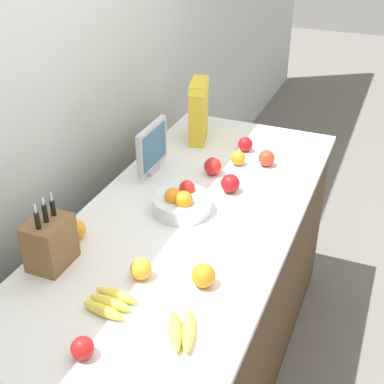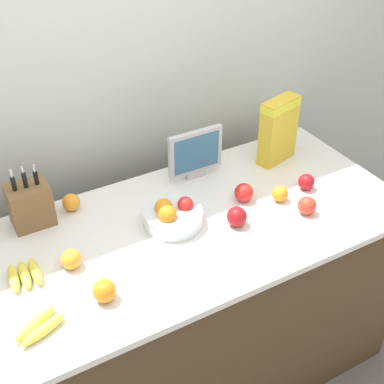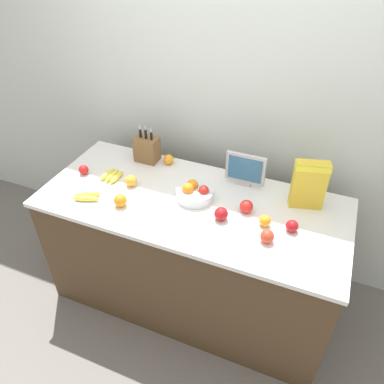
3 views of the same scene
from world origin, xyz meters
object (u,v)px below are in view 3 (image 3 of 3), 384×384
(apple_leftmost, at_px, (84,170))
(apple_rear, at_px, (267,236))
(fruit_bowl, at_px, (195,192))
(orange_by_cereal, at_px, (131,181))
(apple_middle, at_px, (221,214))
(orange_near_bowl, at_px, (265,221))
(cereal_box, at_px, (309,183))
(knife_block, at_px, (147,149))
(apple_by_knife_block, at_px, (246,206))
(banana_bunch_left, at_px, (112,176))
(banana_bunch_right, at_px, (87,196))
(orange_front_center, at_px, (120,200))
(apple_rightmost, at_px, (292,226))
(orange_front_left, at_px, (169,160))
(small_monitor, at_px, (245,169))

(apple_leftmost, relative_size, apple_rear, 0.87)
(fruit_bowl, relative_size, orange_by_cereal, 3.19)
(fruit_bowl, xyz_separation_m, apple_rear, (0.52, -0.21, -0.00))
(apple_middle, xyz_separation_m, orange_near_bowl, (0.25, 0.05, -0.01))
(cereal_box, relative_size, apple_rear, 4.05)
(knife_block, relative_size, apple_by_knife_block, 3.35)
(banana_bunch_left, distance_m, banana_bunch_right, 0.26)
(fruit_bowl, bearing_deg, banana_bunch_left, -178.80)
(orange_front_center, bearing_deg, apple_middle, 10.74)
(banana_bunch_right, height_order, orange_by_cereal, orange_by_cereal)
(cereal_box, relative_size, apple_rightmost, 4.33)
(orange_near_bowl, bearing_deg, apple_middle, -169.52)
(banana_bunch_left, xyz_separation_m, apple_rightmost, (1.24, -0.06, 0.02))
(apple_by_knife_block, bearing_deg, apple_rightmost, -12.79)
(fruit_bowl, relative_size, apple_rightmost, 3.30)
(knife_block, xyz_separation_m, orange_front_left, (0.17, 0.01, -0.05))
(small_monitor, xyz_separation_m, orange_by_cereal, (-0.69, -0.29, -0.09))
(orange_near_bowl, bearing_deg, cereal_box, 56.08)
(banana_bunch_left, bearing_deg, fruit_bowl, 1.20)
(cereal_box, xyz_separation_m, orange_front_left, (-0.98, 0.10, -0.13))
(apple_rear, bearing_deg, fruit_bowl, 157.74)
(apple_rear, bearing_deg, orange_by_cereal, 169.65)
(small_monitor, relative_size, cereal_box, 0.83)
(orange_front_center, bearing_deg, small_monitor, 37.83)
(small_monitor, distance_m, orange_near_bowl, 0.42)
(apple_leftmost, relative_size, apple_rightmost, 0.93)
(banana_bunch_left, distance_m, orange_front_center, 0.32)
(apple_middle, relative_size, apple_rightmost, 1.14)
(banana_bunch_right, distance_m, apple_rightmost, 1.28)
(knife_block, relative_size, apple_middle, 3.30)
(small_monitor, height_order, apple_middle, small_monitor)
(apple_rightmost, bearing_deg, orange_near_bowl, -175.26)
(apple_middle, height_order, orange_front_left, apple_middle)
(fruit_bowl, relative_size, apple_by_knife_block, 2.95)
(fruit_bowl, height_order, orange_front_center, fruit_bowl)
(knife_block, distance_m, banana_bunch_left, 0.33)
(apple_leftmost, height_order, orange_by_cereal, orange_by_cereal)
(small_monitor, xyz_separation_m, apple_middle, (-0.03, -0.39, -0.09))
(knife_block, distance_m, banana_bunch_right, 0.58)
(knife_block, relative_size, apple_leftmost, 4.04)
(apple_rightmost, height_order, orange_front_center, orange_front_center)
(apple_rear, distance_m, apple_rightmost, 0.18)
(cereal_box, xyz_separation_m, banana_bunch_right, (-1.29, -0.46, -0.15))
(small_monitor, distance_m, orange_by_cereal, 0.76)
(cereal_box, relative_size, orange_front_left, 4.23)
(apple_middle, distance_m, apple_rightmost, 0.41)
(fruit_bowl, bearing_deg, apple_rear, -22.26)
(small_monitor, relative_size, fruit_bowl, 1.09)
(apple_rear, height_order, orange_near_bowl, apple_rear)
(small_monitor, relative_size, orange_near_bowl, 3.75)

